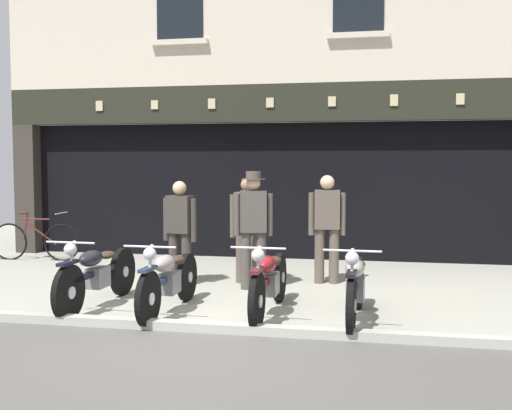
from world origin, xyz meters
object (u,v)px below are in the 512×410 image
Objects in this scene: motorcycle_center_left at (169,279)px; leaning_bicycle at (35,240)px; motorcycle_center at (269,280)px; motorcycle_center_right at (355,285)px; salesman_left at (180,228)px; motorcycle_left at (97,274)px; shopkeeper_center at (248,225)px; advert_board_near at (149,167)px; advert_board_far at (92,167)px; salesman_right at (327,224)px; assistant_far_right at (253,224)px.

motorcycle_center_left is 5.13m from leaning_bicycle.
motorcycle_center_right is at bearing 175.49° from motorcycle_center.
salesman_left reaches higher than motorcycle_center.
motorcycle_left is at bearing -5.62° from motorcycle_center_left.
motorcycle_center_right is at bearing 160.16° from salesman_left.
shopkeeper_center is 4.64m from leaning_bicycle.
salesman_left is (-2.66, 1.66, 0.44)m from motorcycle_center_right.
advert_board_far is (-1.23, -0.00, -0.01)m from advert_board_near.
shopkeeper_center reaches higher than motorcycle_center_right.
motorcycle_center_left is 0.96× the size of motorcycle_center.
leaning_bicycle is (-3.43, 1.72, -0.48)m from salesman_left.
motorcycle_left is 5.17m from advert_board_far.
motorcycle_center_left is at bearing 46.02° from salesman_right.
motorcycle_center_right is 2.66m from shopkeeper_center.
advert_board_near reaches higher than leaning_bicycle.
salesman_left reaches higher than leaning_bicycle.
motorcycle_center_right is 1.15× the size of assistant_far_right.
advert_board_far is at bearing -43.83° from motorcycle_center.
assistant_far_right is 4.14m from advert_board_near.
leaning_bicycle is at bearing -14.58° from salesman_left.
salesman_left is 3.86m from leaning_bicycle.
shopkeeper_center is 4.65m from advert_board_far.
salesman_right is at bearing -166.72° from shopkeeper_center.
salesman_right is 0.94× the size of leaning_bicycle.
motorcycle_center_left is 5.77m from advert_board_far.
motorcycle_center_left is at bearing 115.51° from salesman_left.
motorcycle_center is at bearing 53.21° from leaning_bicycle.
motorcycle_center_left is 2.16m from shopkeeper_center.
motorcycle_center is 2.21m from salesman_right.
assistant_far_right reaches higher than salesman_left.
motorcycle_center is 1.61m from assistant_far_right.
motorcycle_center_left is 2.88m from salesman_right.
motorcycle_center_right reaches higher than motorcycle_left.
salesman_left is (-0.41, 1.70, 0.44)m from motorcycle_center_left.
motorcycle_left is 2.25× the size of advert_board_far.
advert_board_near is (-3.21, 4.46, 1.33)m from motorcycle_center.
leaning_bicycle is at bearing -117.37° from advert_board_far.
motorcycle_center_left is 1.83m from assistant_far_right.
leaning_bicycle reaches higher than motorcycle_center_right.
leaning_bicycle is (-6.09, 3.38, -0.05)m from motorcycle_center_right.
motorcycle_center_right is 7.25m from advert_board_far.
leaning_bicycle reaches higher than motorcycle_center_left.
motorcycle_left is 1.05× the size of motorcycle_center_left.
advert_board_near is (-1.58, 2.91, 0.89)m from salesman_left.
advert_board_far reaches higher than salesman_left.
advert_board_near is 1.01× the size of advert_board_far.
shopkeeper_center is at bearing -104.23° from motorcycle_center_left.
salesman_left is 1.70× the size of advert_board_far.
assistant_far_right is at bearing 26.68° from salesman_right.
motorcycle_center is 1.17× the size of leaning_bicycle.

